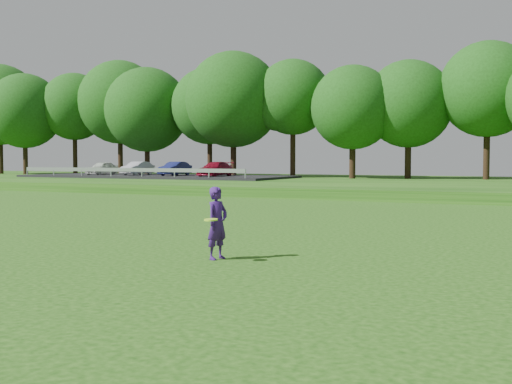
% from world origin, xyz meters
% --- Properties ---
extents(ground, '(140.00, 140.00, 0.00)m').
position_xyz_m(ground, '(0.00, 0.00, 0.00)').
color(ground, '#153F0C').
rests_on(ground, ground).
extents(berm, '(130.00, 30.00, 0.60)m').
position_xyz_m(berm, '(0.00, 34.00, 0.30)').
color(berm, '#153F0C').
rests_on(berm, ground).
extents(walking_path, '(130.00, 1.60, 0.04)m').
position_xyz_m(walking_path, '(0.00, 20.00, 0.02)').
color(walking_path, gray).
rests_on(walking_path, ground).
extents(treeline, '(104.00, 7.00, 15.00)m').
position_xyz_m(treeline, '(0.00, 38.00, 8.10)').
color(treeline, '#17420F').
rests_on(treeline, berm).
extents(parking_lot, '(24.00, 9.00, 1.38)m').
position_xyz_m(parking_lot, '(-23.79, 32.78, 0.98)').
color(parking_lot, black).
rests_on(parking_lot, berm).
extents(woman, '(0.51, 0.95, 1.63)m').
position_xyz_m(woman, '(1.71, -1.30, 0.81)').
color(woman, '#3A176A').
rests_on(woman, ground).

